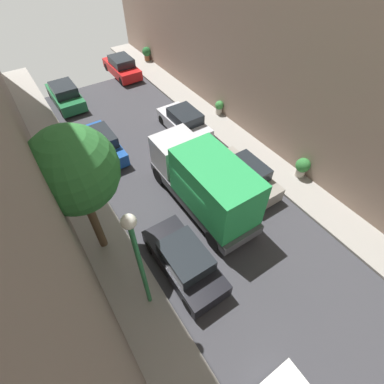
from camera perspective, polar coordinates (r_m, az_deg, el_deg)
ground at (r=14.62m, az=2.89°, el=-3.55°), size 32.00×32.00×0.00m
sidewalk_left at (r=13.42m, az=-15.15°, el=-12.48°), size 2.00×44.00×0.15m
sidewalk_right at (r=17.15m, az=16.64°, el=3.98°), size 2.00×44.00×0.15m
parked_car_left_1 at (r=12.17m, az=-1.52°, el=-13.55°), size 1.78×4.20×1.57m
parked_car_left_2 at (r=18.11m, az=-17.76°, el=9.05°), size 1.78×4.20×1.57m
parked_car_left_3 at (r=23.97m, az=-23.95°, el=17.23°), size 1.78×4.20×1.57m
parked_car_right_0 at (r=15.52m, az=10.44°, el=3.25°), size 1.78×4.20×1.57m
parked_car_right_1 at (r=19.15m, az=-1.55°, el=13.74°), size 1.78×4.20×1.57m
parked_car_right_2 at (r=26.95m, az=-13.81°, el=23.05°), size 1.78×4.20×1.57m
delivery_truck at (r=13.44m, az=2.45°, el=2.05°), size 2.26×6.60×3.38m
street_tree_0 at (r=10.51m, az=-22.58°, el=3.88°), size 3.16×3.16×6.17m
potted_plant_1 at (r=29.06m, az=-9.03°, el=25.74°), size 0.78×0.78×1.15m
potted_plant_2 at (r=17.67m, az=-26.42°, el=4.55°), size 0.59×0.59×0.96m
potted_plant_3 at (r=20.89m, az=5.45°, el=16.58°), size 0.59×0.59×0.96m
potted_plant_4 at (r=16.77m, az=21.19°, el=4.75°), size 0.79×0.79×1.16m
lamp_post at (r=9.03m, az=-10.87°, el=-11.94°), size 0.44×0.44×5.39m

